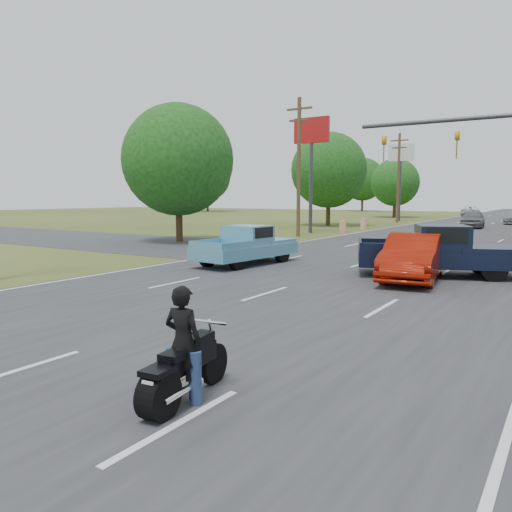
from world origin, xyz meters
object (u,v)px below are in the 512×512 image
Objects in this scene: blue_pickup at (248,245)px; navy_pickup at (442,251)px; red_convertible at (413,257)px; distant_car_grey at (473,219)px; motorcycle at (182,372)px; rider at (183,348)px; distant_car_white at (471,211)px.

navy_pickup is at bearing 13.62° from blue_pickup.
navy_pickup reaches higher than blue_pickup.
red_convertible is at bearing -45.62° from navy_pickup.
blue_pickup is at bearing 169.53° from red_convertible.
navy_pickup reaches higher than distant_car_grey.
motorcycle is 1.29× the size of rider.
navy_pickup reaches higher than motorcycle.
distant_car_white is at bearing 166.72° from navy_pickup.
distant_car_white is at bearing 90.25° from motorcycle.
blue_pickup is at bearing -102.05° from distant_car_grey.
red_convertible is 0.99× the size of distant_car_grey.
distant_car_grey is at bearing 88.49° from red_convertible.
navy_pickup is 67.03m from distant_car_white.
blue_pickup is 32.90m from distant_car_grey.
navy_pickup is 31.87m from distant_car_grey.
red_convertible reaches higher than motorcycle.
motorcycle is 45.62m from distant_car_grey.
blue_pickup is 67.40m from distant_car_white.
navy_pickup is (0.64, 1.47, 0.14)m from red_convertible.
motorcycle is 0.39× the size of blue_pickup.
motorcycle is at bearing -96.67° from red_convertible.
distant_car_grey is (3.68, 32.70, -0.01)m from blue_pickup.
navy_pickup reaches higher than red_convertible.
rider is at bearing -23.87° from navy_pickup.
rider is (-0.01, 0.05, 0.34)m from motorcycle.
red_convertible is 3.08× the size of rider.
red_convertible is 7.20m from blue_pickup.
blue_pickup reaches higher than motorcycle.
red_convertible reaches higher than rider.
distant_car_grey is at bearing 165.50° from navy_pickup.
distant_car_white is at bearing 90.43° from red_convertible.
navy_pickup is (7.84, 1.10, 0.10)m from blue_pickup.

